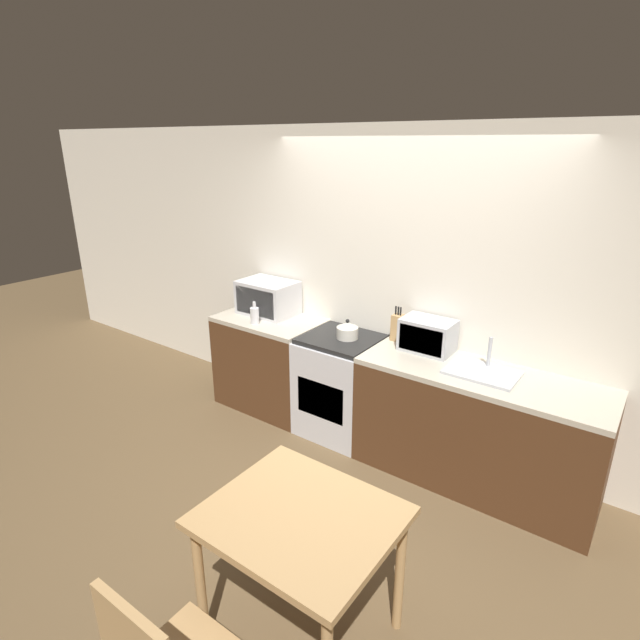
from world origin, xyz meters
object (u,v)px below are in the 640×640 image
object	(u,v)px
stove_range	(340,385)
dining_table	(301,531)
toaster_oven	(427,335)
microwave	(268,298)
kettle	(347,330)
bottle	(255,315)

from	to	relation	value
stove_range	dining_table	bearing A→B (deg)	-61.91
toaster_oven	dining_table	size ratio (longest dim) A/B	0.45
microwave	kettle	bearing A→B (deg)	-5.20
bottle	toaster_oven	bearing A→B (deg)	12.47
kettle	dining_table	world-z (taller)	kettle
stove_range	toaster_oven	size ratio (longest dim) A/B	2.24
microwave	toaster_oven	bearing A→B (deg)	1.96
microwave	stove_range	bearing A→B (deg)	-6.24
kettle	microwave	distance (m)	0.97
stove_range	kettle	world-z (taller)	kettle
kettle	toaster_oven	distance (m)	0.67
bottle	toaster_oven	size ratio (longest dim) A/B	0.51
microwave	bottle	size ratio (longest dim) A/B	2.56
toaster_oven	microwave	bearing A→B (deg)	-178.04
toaster_oven	kettle	bearing A→B (deg)	-167.66
microwave	toaster_oven	xyz separation A→B (m)	(1.61, 0.06, -0.03)
stove_range	kettle	distance (m)	0.53
kettle	toaster_oven	xyz separation A→B (m)	(0.65, 0.14, 0.06)
stove_range	microwave	world-z (taller)	microwave
kettle	toaster_oven	size ratio (longest dim) A/B	0.45
kettle	bottle	size ratio (longest dim) A/B	0.88
kettle	dining_table	xyz separation A→B (m)	(0.89, -1.77, -0.30)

